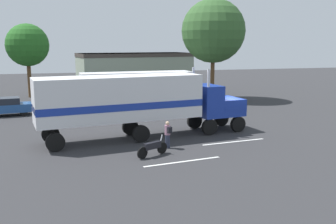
{
  "coord_description": "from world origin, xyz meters",
  "views": [
    {
      "loc": [
        -11.21,
        -24.95,
        6.14
      ],
      "look_at": [
        -4.29,
        -0.56,
        1.6
      ],
      "focal_mm": 40.76,
      "sensor_mm": 36.0,
      "label": 1
    }
  ],
  "objects_px": {
    "semi_truck": "(137,100)",
    "motorcycle": "(153,148)",
    "tree_center": "(27,45)",
    "person_bystander": "(168,134)",
    "parked_car": "(5,107)",
    "tree_left": "(213,31)",
    "parked_bus": "(137,86)"
  },
  "relations": [
    {
      "from": "semi_truck",
      "to": "parked_car",
      "type": "relative_size",
      "value": 3.14
    },
    {
      "from": "semi_truck",
      "to": "motorcycle",
      "type": "bearing_deg",
      "value": -89.58
    },
    {
      "from": "motorcycle",
      "to": "tree_left",
      "type": "height_order",
      "value": "tree_left"
    },
    {
      "from": "motorcycle",
      "to": "tree_left",
      "type": "distance_m",
      "value": 23.98
    },
    {
      "from": "parked_bus",
      "to": "tree_left",
      "type": "height_order",
      "value": "tree_left"
    },
    {
      "from": "motorcycle",
      "to": "parked_bus",
      "type": "bearing_deg",
      "value": 81.44
    },
    {
      "from": "semi_truck",
      "to": "tree_center",
      "type": "relative_size",
      "value": 1.7
    },
    {
      "from": "semi_truck",
      "to": "tree_center",
      "type": "distance_m",
      "value": 24.35
    },
    {
      "from": "motorcycle",
      "to": "semi_truck",
      "type": "bearing_deg",
      "value": 90.42
    },
    {
      "from": "person_bystander",
      "to": "parked_car",
      "type": "height_order",
      "value": "person_bystander"
    },
    {
      "from": "person_bystander",
      "to": "motorcycle",
      "type": "bearing_deg",
      "value": -132.57
    },
    {
      "from": "parked_bus",
      "to": "parked_car",
      "type": "relative_size",
      "value": 2.43
    },
    {
      "from": "semi_truck",
      "to": "motorcycle",
      "type": "xyz_separation_m",
      "value": [
        0.03,
        -4.26,
        -2.04
      ]
    },
    {
      "from": "person_bystander",
      "to": "tree_center",
      "type": "xyz_separation_m",
      "value": [
        -9.41,
        25.59,
        5.1
      ]
    },
    {
      "from": "parked_car",
      "to": "tree_left",
      "type": "relative_size",
      "value": 0.42
    },
    {
      "from": "person_bystander",
      "to": "parked_car",
      "type": "distance_m",
      "value": 17.53
    },
    {
      "from": "parked_bus",
      "to": "tree_center",
      "type": "distance_m",
      "value": 15.02
    },
    {
      "from": "parked_car",
      "to": "tree_left",
      "type": "bearing_deg",
      "value": 12.0
    },
    {
      "from": "person_bystander",
      "to": "tree_center",
      "type": "relative_size",
      "value": 0.19
    },
    {
      "from": "semi_truck",
      "to": "motorcycle",
      "type": "relative_size",
      "value": 7.5
    },
    {
      "from": "semi_truck",
      "to": "parked_car",
      "type": "bearing_deg",
      "value": 130.52
    },
    {
      "from": "tree_left",
      "to": "tree_center",
      "type": "bearing_deg",
      "value": 160.0
    },
    {
      "from": "parked_car",
      "to": "motorcycle",
      "type": "height_order",
      "value": "parked_car"
    },
    {
      "from": "parked_car",
      "to": "tree_center",
      "type": "distance_m",
      "value": 12.85
    },
    {
      "from": "tree_center",
      "to": "person_bystander",
      "type": "bearing_deg",
      "value": -69.81
    },
    {
      "from": "tree_left",
      "to": "parked_bus",
      "type": "bearing_deg",
      "value": -164.47
    },
    {
      "from": "parked_car",
      "to": "motorcycle",
      "type": "bearing_deg",
      "value": -58.27
    },
    {
      "from": "semi_truck",
      "to": "parked_car",
      "type": "distance_m",
      "value": 14.58
    },
    {
      "from": "semi_truck",
      "to": "tree_left",
      "type": "relative_size",
      "value": 1.3
    },
    {
      "from": "person_bystander",
      "to": "parked_bus",
      "type": "distance_m",
      "value": 15.96
    },
    {
      "from": "person_bystander",
      "to": "motorcycle",
      "type": "height_order",
      "value": "person_bystander"
    },
    {
      "from": "semi_truck",
      "to": "tree_left",
      "type": "xyz_separation_m",
      "value": [
        11.67,
        15.48,
        5.0
      ]
    }
  ]
}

